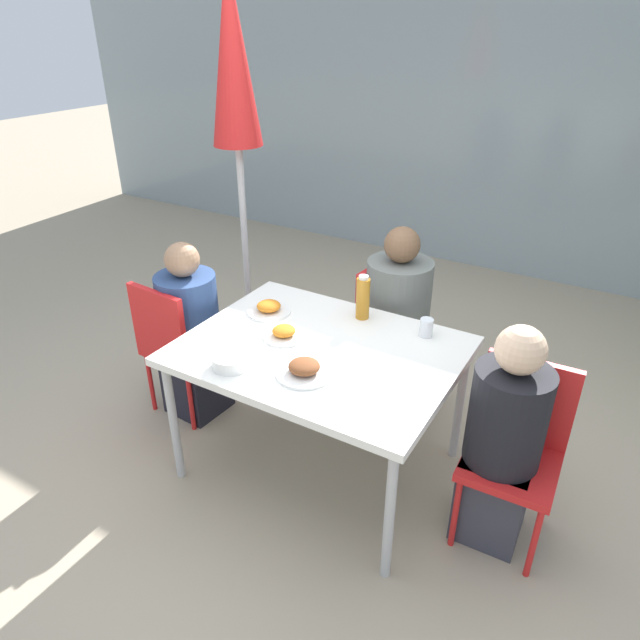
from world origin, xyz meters
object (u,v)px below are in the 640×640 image
person_right (502,444)px  chair_left (175,341)px  closed_umbrella (234,82)px  salad_bowl (231,361)px  chair_right (517,440)px  person_far (396,326)px  person_left (192,337)px  drinking_cup (426,328)px  chair_far (389,322)px  bottle (363,298)px

person_right → chair_left: bearing=-0.4°
closed_umbrella → salad_bowl: closed_umbrella is taller
chair_left → chair_right: same height
person_far → person_left: bearing=-48.7°
chair_right → person_right: 0.10m
drinking_cup → chair_right: bearing=-24.6°
person_left → closed_umbrella: (-0.12, 0.70, 1.31)m
person_right → drinking_cup: size_ratio=11.70×
person_left → chair_right: bearing=5.3°
person_left → person_right: person_right is taller
person_right → chair_far: (-0.90, 0.78, -0.01)m
person_left → person_right: size_ratio=0.99×
chair_right → person_left: bearing=-0.2°
chair_left → drinking_cup: 1.44m
person_right → salad_bowl: 1.26m
person_far → salad_bowl: bearing=-11.3°
chair_right → closed_umbrella: closed_umbrella is taller
chair_right → chair_far: bearing=-38.4°
person_right → salad_bowl: bearing=16.2°
chair_far → person_far: 0.10m
chair_right → drinking_cup: size_ratio=9.16×
chair_far → salad_bowl: size_ratio=4.92×
person_right → closed_umbrella: bearing=-22.6°
chair_left → closed_umbrella: (-0.06, 0.78, 1.32)m
person_right → bottle: size_ratio=4.56×
chair_far → person_right: bearing=55.0°
person_left → person_right: 1.81m
salad_bowl → chair_right: bearing=20.8°
salad_bowl → person_far: bearing=72.6°
person_far → drinking_cup: size_ratio=12.15×
chair_left → salad_bowl: 0.82m
person_far → bottle: bearing=-0.6°
person_left → chair_far: (0.91, 0.76, -0.00)m
closed_umbrella → bottle: bearing=-19.8°
chair_right → chair_far: (-0.95, 0.70, 0.00)m
person_left → drinking_cup: size_ratio=11.57×
chair_far → closed_umbrella: closed_umbrella is taller
closed_umbrella → person_right: bearing=-20.7°
chair_right → salad_bowl: chair_right is taller
chair_right → closed_umbrella: size_ratio=0.35×
person_far → bottle: person_far is taller
person_right → drinking_cup: (-0.51, 0.34, 0.28)m
chair_right → salad_bowl: 1.33m
chair_left → person_right: person_right is taller
closed_umbrella → bottle: 1.48m
person_right → bottle: 1.00m
chair_right → person_right: bearing=58.1°
chair_right → person_right: (-0.05, -0.08, 0.01)m
closed_umbrella → chair_right: bearing=-18.2°
person_right → person_far: person_far is taller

